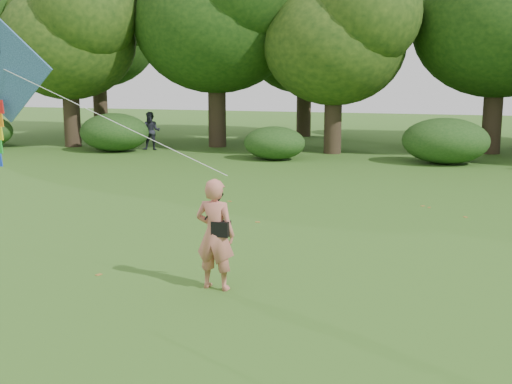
# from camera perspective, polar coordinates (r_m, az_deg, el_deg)

# --- Properties ---
(ground) EXTENTS (100.00, 100.00, 0.00)m
(ground) POSITION_cam_1_polar(r_m,az_deg,el_deg) (10.41, -1.33, -10.21)
(ground) COLOR #265114
(ground) RESTS_ON ground
(man_kite_flyer) EXTENTS (0.75, 0.52, 1.94)m
(man_kite_flyer) POSITION_cam_1_polar(r_m,az_deg,el_deg) (11.01, -3.65, -3.77)
(man_kite_flyer) COLOR #C16C5B
(man_kite_flyer) RESTS_ON ground
(bystander_left) EXTENTS (1.01, 0.86, 1.83)m
(bystander_left) POSITION_cam_1_polar(r_m,az_deg,el_deg) (31.19, -9.31, 5.37)
(bystander_left) COLOR #23252F
(bystander_left) RESTS_ON ground
(crossbody_bag) EXTENTS (0.43, 0.20, 0.74)m
(crossbody_bag) POSITION_cam_1_polar(r_m,az_deg,el_deg) (10.92, -3.14, -3.21)
(crossbody_bag) COLOR black
(crossbody_bag) RESTS_ON ground
(flying_kite) EXTENTS (5.82, 0.95, 2.96)m
(flying_kite) POSITION_cam_1_polar(r_m,az_deg,el_deg) (13.32, -21.65, 9.97)
(flying_kite) COLOR #2549A2
(flying_kite) RESTS_ON ground
(tree_line) EXTENTS (54.70, 15.30, 9.48)m
(tree_line) POSITION_cam_1_polar(r_m,az_deg,el_deg) (32.22, 14.55, 13.68)
(tree_line) COLOR #3A2D1E
(tree_line) RESTS_ON ground
(shrub_band) EXTENTS (39.15, 3.22, 1.88)m
(shrub_band) POSITION_cam_1_polar(r_m,az_deg,el_deg) (27.27, 8.62, 4.52)
(shrub_band) COLOR #264919
(shrub_band) RESTS_ON ground
(fallen_leaves) EXTENTS (9.16, 11.97, 0.01)m
(fallen_leaves) POSITION_cam_1_polar(r_m,az_deg,el_deg) (14.31, 9.87, -4.51)
(fallen_leaves) COLOR olive
(fallen_leaves) RESTS_ON ground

